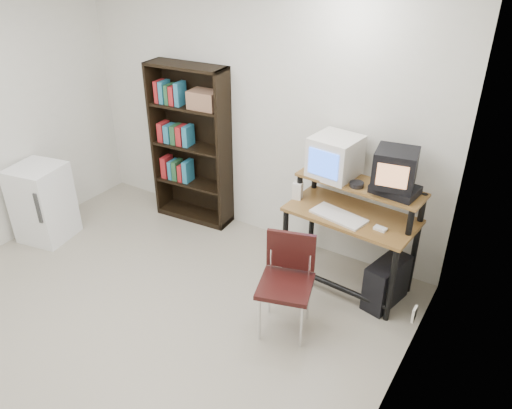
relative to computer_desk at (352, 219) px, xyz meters
The scene contains 17 objects.
floor 2.16m from the computer_desk, 127.71° to the right, with size 4.00×4.00×0.01m, color #A59D89.
back_wall 1.45m from the computer_desk, 163.05° to the left, with size 4.00×0.01×2.60m, color silver.
right_wall 1.89m from the computer_desk, 65.18° to the right, with size 0.01×4.00×2.60m, color silver.
computer_desk is the anchor object (origin of this frame).
crt_monitor 0.55m from the computer_desk, 152.94° to the left, with size 0.42×0.43×0.36m.
vcr 0.46m from the computer_desk, 12.40° to the left, with size 0.36×0.26×0.08m, color black.
crt_tv 0.60m from the computer_desk, 12.87° to the left, with size 0.37×0.37×0.30m.
cd_spindle 0.32m from the computer_desk, 80.46° to the left, with size 0.12×0.12×0.05m, color #26262B.
keyboard 0.16m from the computer_desk, 119.37° to the right, with size 0.47×0.21×0.04m, color silver.
mousepad 0.34m from the computer_desk, 27.90° to the right, with size 0.22×0.18×0.01m, color black.
mouse 0.33m from the computer_desk, 25.54° to the right, with size 0.10×0.06×0.03m, color white.
desk_speaker 0.54m from the computer_desk, behind, with size 0.08×0.07×0.17m, color silver.
pc_tower 0.62m from the computer_desk, 12.55° to the right, with size 0.20×0.45×0.42m, color black.
school_chair 0.82m from the computer_desk, 104.32° to the right, with size 0.51×0.51×0.82m.
bookshelf 1.95m from the computer_desk, behind, with size 0.87×0.35×1.71m.
mini_fridge 3.13m from the computer_desk, 162.47° to the right, with size 0.55×0.55×0.80m.
wall_outlet 0.95m from the computer_desk, 32.46° to the right, with size 0.02×0.08×0.12m, color beige.
Camera 1 is at (2.51, -1.95, 2.87)m, focal length 35.00 mm.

